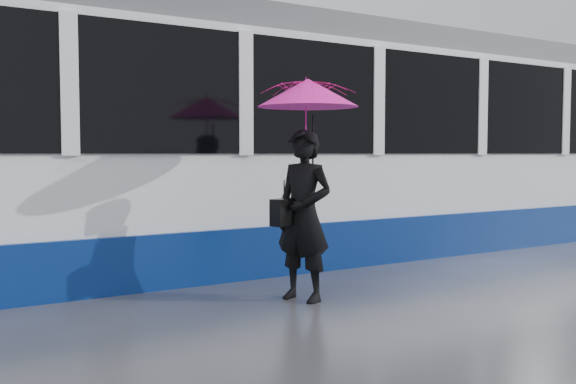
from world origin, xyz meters
TOP-DOWN VIEW (x-y plane):
  - ground at (0.00, 0.00)m, footprint 90.00×90.00m
  - rails at (0.00, 2.50)m, footprint 34.00×1.51m
  - woman at (0.59, 0.04)m, footprint 0.63×0.75m
  - umbrella at (0.64, 0.04)m, footprint 1.34×1.34m
  - handbag at (0.37, 0.06)m, footprint 0.34×0.24m

SIDE VIEW (x-z plane):
  - ground at x=0.00m, z-range 0.00..0.00m
  - rails at x=0.00m, z-range 0.00..0.02m
  - woman at x=0.59m, z-range 0.00..1.75m
  - handbag at x=0.37m, z-range 0.69..1.14m
  - umbrella at x=0.64m, z-range 1.32..2.50m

